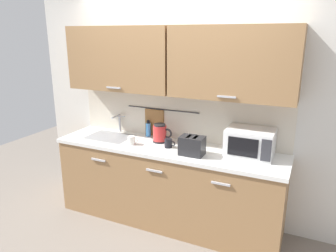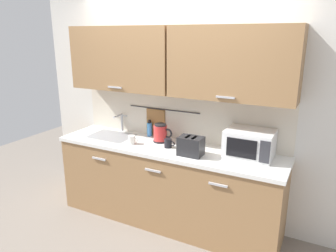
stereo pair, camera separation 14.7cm
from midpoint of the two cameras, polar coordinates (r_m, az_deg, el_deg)
ground at (r=3.62m, az=-3.48°, el=-18.72°), size 8.00×8.00×0.00m
counter_unit at (r=3.62m, az=-1.46°, el=-10.27°), size 2.53×0.64×0.90m
back_wall_assembly at (r=3.49m, az=0.25°, el=7.21°), size 3.70×0.41×2.50m
sink_faucet at (r=3.95m, az=-9.86°, el=0.93°), size 0.09×0.17×0.22m
microwave at (r=3.23m, az=13.21°, el=-2.88°), size 0.46×0.35×0.27m
electric_kettle at (r=3.55m, az=-2.60°, el=-1.31°), size 0.23×0.16×0.21m
dish_soap_bottle at (r=3.76m, az=-4.68°, el=-0.58°), size 0.06×0.06×0.20m
mug_near_sink at (r=3.51m, az=-7.73°, el=-2.57°), size 0.12×0.08×0.09m
toaster at (r=3.18m, az=3.00°, el=-3.54°), size 0.26×0.17×0.19m
mug_by_kettle at (r=3.39m, az=-1.16°, el=-3.11°), size 0.12×0.08×0.09m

